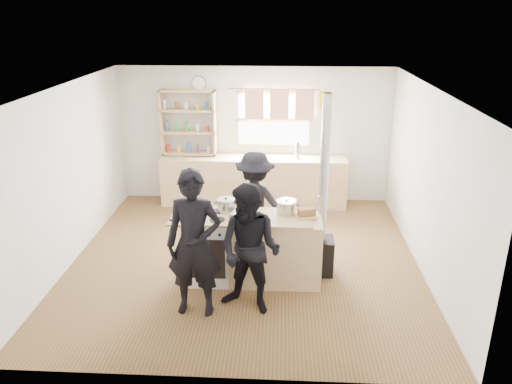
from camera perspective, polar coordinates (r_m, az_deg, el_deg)
ground at (r=7.41m, az=-1.25°, el=-7.73°), size 5.00×5.00×0.01m
back_counter at (r=9.26m, az=-0.25°, el=1.29°), size 3.40×0.55×0.90m
shelving_unit at (r=9.23m, az=-7.75°, el=7.89°), size 1.00×0.28×1.20m
thermos at (r=9.07m, az=4.80°, el=4.74°), size 0.10×0.10×0.29m
cooking_island at (r=6.70m, az=-0.39°, el=-6.44°), size 1.97×0.64×0.93m
skillet_greens at (r=6.47m, az=-7.13°, el=-2.80°), size 0.36×0.36×0.05m
roast_tray at (r=6.45m, az=-1.29°, el=-2.59°), size 0.39×0.37×0.07m
stockpot_stove at (r=6.64m, az=-3.45°, el=-1.49°), size 0.25×0.25×0.20m
stockpot_counter at (r=6.57m, az=3.51°, el=-1.71°), size 0.27×0.27×0.20m
bread_board at (r=6.50m, az=5.80°, el=-2.43°), size 0.33×0.28×0.12m
flue_heater at (r=6.84m, az=7.48°, el=-4.33°), size 0.35×0.35×2.50m
person_near_left at (r=5.88m, az=-7.09°, el=-5.93°), size 0.68×0.46×1.80m
person_near_right at (r=5.91m, az=-0.69°, el=-6.64°), size 0.95×0.86×1.61m
person_far at (r=7.32m, az=-0.11°, el=-1.32°), size 1.10×0.75×1.56m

